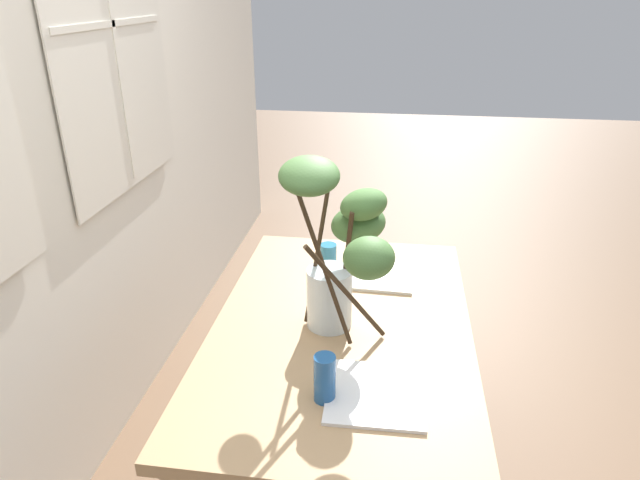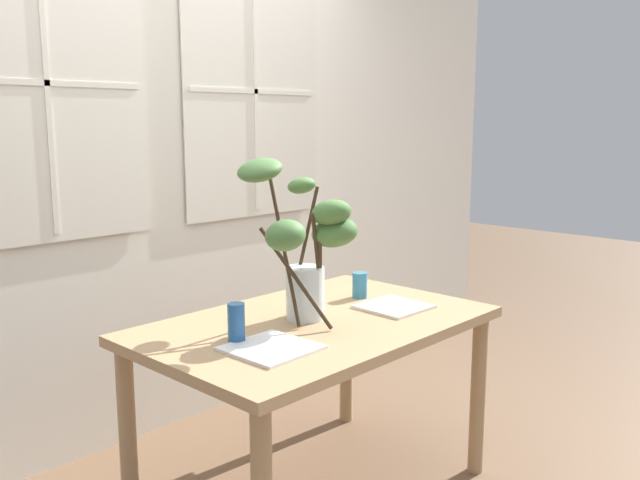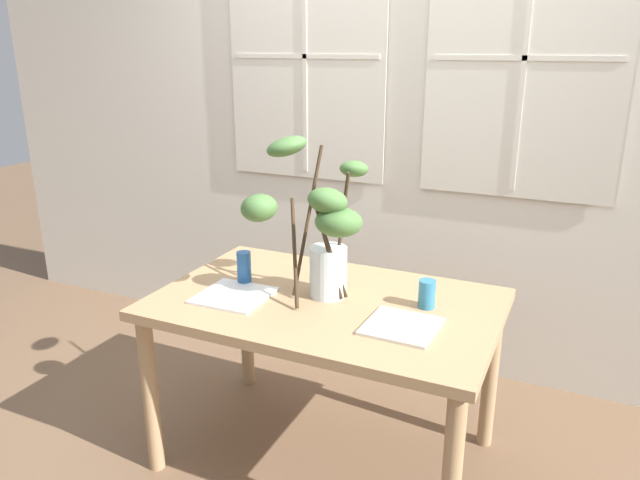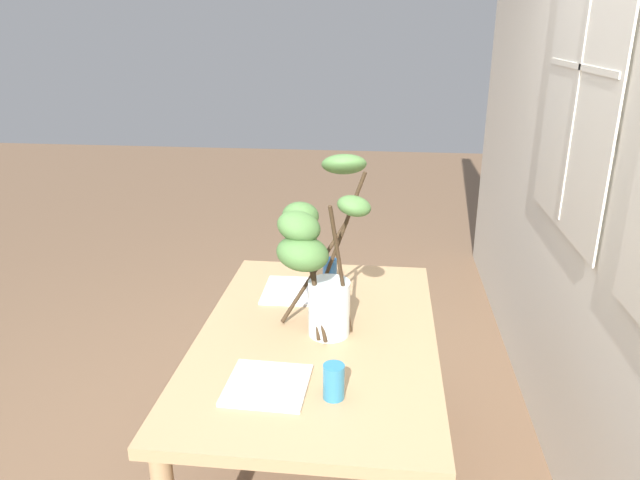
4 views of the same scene
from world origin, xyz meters
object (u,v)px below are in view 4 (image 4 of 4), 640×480
(plate_square_right, at_px, (267,385))
(drinking_glass_blue_right, at_px, (334,381))
(drinking_glass_blue_left, at_px, (330,275))
(dining_table, at_px, (317,356))
(plate_square_left, at_px, (296,291))
(vase_with_branches, at_px, (319,253))

(plate_square_right, bearing_deg, drinking_glass_blue_right, 80.93)
(drinking_glass_blue_left, xyz_separation_m, plate_square_right, (0.73, -0.13, -0.07))
(drinking_glass_blue_right, bearing_deg, dining_table, -166.00)
(plate_square_left, distance_m, plate_square_right, 0.70)
(dining_table, height_order, vase_with_branches, vase_with_branches)
(plate_square_left, bearing_deg, dining_table, 20.32)
(plate_square_right, bearing_deg, vase_with_branches, 162.94)
(dining_table, relative_size, plate_square_left, 4.94)
(dining_table, distance_m, vase_with_branches, 0.40)
(dining_table, bearing_deg, plate_square_right, -18.34)
(plate_square_right, bearing_deg, plate_square_left, -178.89)
(drinking_glass_blue_left, height_order, plate_square_left, drinking_glass_blue_left)
(dining_table, distance_m, drinking_glass_blue_left, 0.42)
(plate_square_left, bearing_deg, plate_square_right, 1.11)
(vase_with_branches, height_order, drinking_glass_blue_right, vase_with_branches)
(dining_table, relative_size, plate_square_right, 5.35)
(dining_table, bearing_deg, drinking_glass_blue_left, 178.62)
(drinking_glass_blue_right, relative_size, plate_square_right, 0.44)
(dining_table, height_order, drinking_glass_blue_left, drinking_glass_blue_left)
(dining_table, distance_m, plate_square_right, 0.38)
(dining_table, xyz_separation_m, drinking_glass_blue_left, (-0.38, 0.01, 0.16))
(drinking_glass_blue_left, relative_size, drinking_glass_blue_right, 1.27)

